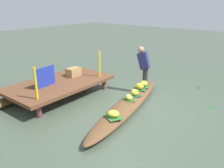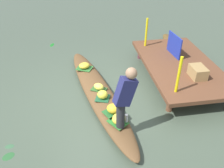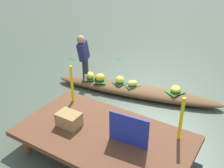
# 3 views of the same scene
# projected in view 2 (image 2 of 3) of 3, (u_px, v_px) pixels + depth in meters

# --- Properties ---
(canal_water) EXTENTS (40.00, 40.00, 0.00)m
(canal_water) POSITION_uv_depth(u_px,v_px,m) (98.00, 96.00, 5.61)
(canal_water) COLOR #445142
(canal_water) RESTS_ON ground
(dock_platform) EXTENTS (3.20, 1.80, 0.45)m
(dock_platform) POSITION_uv_depth(u_px,v_px,m) (179.00, 65.00, 6.09)
(dock_platform) COLOR brown
(dock_platform) RESTS_ON ground
(vendor_boat) EXTENTS (4.39, 1.50, 0.25)m
(vendor_boat) POSITION_uv_depth(u_px,v_px,m) (98.00, 92.00, 5.54)
(vendor_boat) COLOR brown
(vendor_boat) RESTS_ON ground
(moored_boat) EXTENTS (1.91, 0.49, 0.22)m
(moored_boat) POSITION_uv_depth(u_px,v_px,m) (174.00, 45.00, 7.83)
(moored_boat) COLOR brown
(moored_boat) RESTS_ON ground
(leaf_mat_0) EXTENTS (0.47, 0.51, 0.01)m
(leaf_mat_0) POSITION_uv_depth(u_px,v_px,m) (84.00, 68.00, 6.22)
(leaf_mat_0) COLOR #2F682D
(leaf_mat_0) RESTS_ON vendor_boat
(banana_bunch_0) EXTENTS (0.33, 0.35, 0.15)m
(banana_bunch_0) POSITION_uv_depth(u_px,v_px,m) (84.00, 66.00, 6.18)
(banana_bunch_0) COLOR gold
(banana_bunch_0) RESTS_ON vendor_boat
(leaf_mat_1) EXTENTS (0.38, 0.42, 0.01)m
(leaf_mat_1) POSITION_uv_depth(u_px,v_px,m) (99.00, 89.00, 5.40)
(leaf_mat_1) COLOR #335E29
(leaf_mat_1) RESTS_ON vendor_boat
(banana_bunch_1) EXTENTS (0.30, 0.31, 0.15)m
(banana_bunch_1) POSITION_uv_depth(u_px,v_px,m) (99.00, 87.00, 5.36)
(banana_bunch_1) COLOR #F0E24E
(banana_bunch_1) RESTS_ON vendor_boat
(leaf_mat_2) EXTENTS (0.46, 0.44, 0.01)m
(leaf_mat_2) POSITION_uv_depth(u_px,v_px,m) (118.00, 122.00, 4.48)
(leaf_mat_2) COLOR #2A702C
(leaf_mat_2) RESTS_ON vendor_boat
(banana_bunch_2) EXTENTS (0.32, 0.30, 0.18)m
(banana_bunch_2) POSITION_uv_depth(u_px,v_px,m) (118.00, 119.00, 4.43)
(banana_bunch_2) COLOR yellow
(banana_bunch_2) RESTS_ON vendor_boat
(leaf_mat_3) EXTENTS (0.39, 0.39, 0.01)m
(leaf_mat_3) POSITION_uv_depth(u_px,v_px,m) (103.00, 98.00, 5.12)
(leaf_mat_3) COLOR #205635
(leaf_mat_3) RESTS_ON vendor_boat
(banana_bunch_3) EXTENTS (0.29, 0.30, 0.19)m
(banana_bunch_3) POSITION_uv_depth(u_px,v_px,m) (103.00, 95.00, 5.07)
(banana_bunch_3) COLOR yellow
(banana_bunch_3) RESTS_ON vendor_boat
(leaf_mat_4) EXTENTS (0.45, 0.48, 0.01)m
(leaf_mat_4) POSITION_uv_depth(u_px,v_px,m) (113.00, 112.00, 4.72)
(leaf_mat_4) COLOR #245D2A
(leaf_mat_4) RESTS_ON vendor_boat
(banana_bunch_4) EXTENTS (0.33, 0.35, 0.19)m
(banana_bunch_4) POSITION_uv_depth(u_px,v_px,m) (113.00, 109.00, 4.67)
(banana_bunch_4) COLOR gold
(banana_bunch_4) RESTS_ON vendor_boat
(vendor_person) EXTENTS (0.26, 0.44, 1.24)m
(vendor_person) POSITION_uv_depth(u_px,v_px,m) (125.00, 96.00, 4.02)
(vendor_person) COLOR #28282D
(vendor_person) RESTS_ON vendor_boat
(water_bottle) EXTENTS (0.06, 0.06, 0.18)m
(water_bottle) POSITION_uv_depth(u_px,v_px,m) (126.00, 118.00, 4.44)
(water_bottle) COLOR silver
(water_bottle) RESTS_ON vendor_boat
(market_banner) EXTENTS (0.72, 0.10, 0.58)m
(market_banner) POSITION_uv_depth(u_px,v_px,m) (174.00, 45.00, 6.31)
(market_banner) COLOR #1F309E
(market_banner) RESTS_ON dock_platform
(railing_post_west) EXTENTS (0.06, 0.06, 0.84)m
(railing_post_west) POSITION_uv_depth(u_px,v_px,m) (146.00, 32.00, 6.73)
(railing_post_west) COLOR yellow
(railing_post_west) RESTS_ON dock_platform
(railing_post_east) EXTENTS (0.06, 0.06, 0.84)m
(railing_post_east) POSITION_uv_depth(u_px,v_px,m) (179.00, 75.00, 4.76)
(railing_post_east) COLOR yellow
(railing_post_east) RESTS_ON dock_platform
(produce_crate) EXTENTS (0.44, 0.32, 0.27)m
(produce_crate) POSITION_uv_depth(u_px,v_px,m) (198.00, 72.00, 5.42)
(produce_crate) COLOR #9E7C4A
(produce_crate) RESTS_ON dock_platform
(drifting_plant_0) EXTENTS (0.11, 0.17, 0.01)m
(drifting_plant_0) POSITION_uv_depth(u_px,v_px,m) (10.00, 146.00, 4.30)
(drifting_plant_0) COLOR #365E3D
(drifting_plant_0) RESTS_ON ground
(drifting_plant_1) EXTENTS (0.30, 0.18, 0.01)m
(drifting_plant_1) POSITION_uv_depth(u_px,v_px,m) (52.00, 45.00, 8.07)
(drifting_plant_1) COLOR #197021
(drifting_plant_1) RESTS_ON ground
(drifting_plant_3) EXTENTS (0.25, 0.27, 0.01)m
(drifting_plant_3) POSITION_uv_depth(u_px,v_px,m) (8.00, 156.00, 4.11)
(drifting_plant_3) COLOR #275A2D
(drifting_plant_3) RESTS_ON ground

